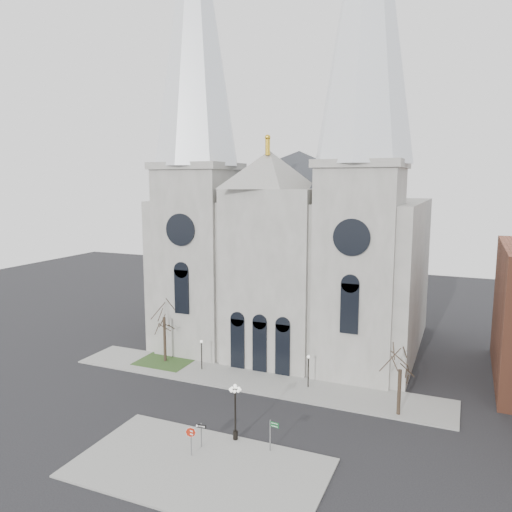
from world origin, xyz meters
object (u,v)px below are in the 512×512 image
at_px(stop_sign, 191,435).
at_px(globe_lamp, 235,405).
at_px(street_name_sign, 271,433).
at_px(one_way_sign, 201,431).

xyz_separation_m(stop_sign, globe_lamp, (2.02, 3.38, 1.26)).
bearing_deg(street_name_sign, globe_lamp, 179.12).
distance_m(stop_sign, globe_lamp, 4.14).
relative_size(stop_sign, globe_lamp, 0.49).
bearing_deg(globe_lamp, stop_sign, -120.77).
distance_m(stop_sign, one_way_sign, 1.38).
height_order(stop_sign, globe_lamp, globe_lamp).
height_order(globe_lamp, one_way_sign, globe_lamp).
bearing_deg(one_way_sign, globe_lamp, 40.32).
xyz_separation_m(one_way_sign, street_name_sign, (5.12, 1.57, 0.11)).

